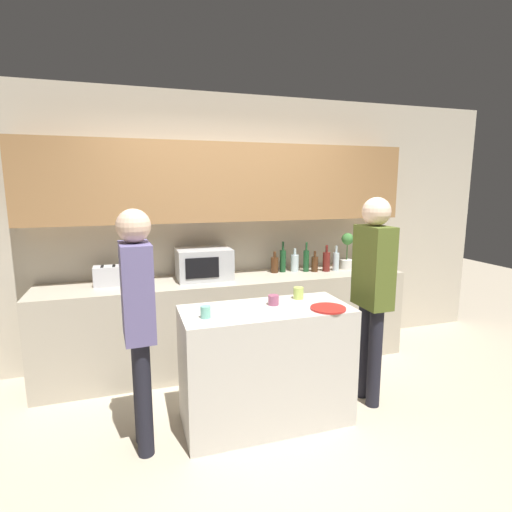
{
  "coord_description": "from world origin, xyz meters",
  "views": [
    {
      "loc": [
        -0.93,
        -2.34,
        1.8
      ],
      "look_at": [
        0.01,
        0.59,
        1.25
      ],
      "focal_mm": 28.0,
      "sensor_mm": 36.0,
      "label": 1
    }
  ],
  "objects_px": {
    "plate_on_island": "(328,308)",
    "toaster": "(109,276)",
    "bottle_6": "(336,261)",
    "cup_2": "(206,312)",
    "bottle_3": "(306,260)",
    "bottle_1": "(283,260)",
    "bottle_4": "(315,264)",
    "person_center": "(373,283)",
    "potted_plant": "(347,251)",
    "bottle_5": "(326,261)",
    "cup_1": "(273,300)",
    "microwave": "(204,264)",
    "person_left": "(138,311)",
    "bottle_0": "(275,264)",
    "bottle_2": "(295,263)",
    "cup_0": "(298,293)"
  },
  "relations": [
    {
      "from": "cup_0",
      "to": "bottle_0",
      "type": "bearing_deg",
      "value": 80.41
    },
    {
      "from": "person_left",
      "to": "cup_1",
      "type": "bearing_deg",
      "value": 93.28
    },
    {
      "from": "toaster",
      "to": "bottle_2",
      "type": "bearing_deg",
      "value": 1.51
    },
    {
      "from": "bottle_2",
      "to": "cup_0",
      "type": "distance_m",
      "value": 1.08
    },
    {
      "from": "cup_2",
      "to": "bottle_5",
      "type": "bearing_deg",
      "value": 37.03
    },
    {
      "from": "bottle_5",
      "to": "cup_1",
      "type": "height_order",
      "value": "bottle_5"
    },
    {
      "from": "bottle_3",
      "to": "plate_on_island",
      "type": "relative_size",
      "value": 1.21
    },
    {
      "from": "bottle_4",
      "to": "bottle_6",
      "type": "bearing_deg",
      "value": -5.71
    },
    {
      "from": "bottle_3",
      "to": "person_center",
      "type": "height_order",
      "value": "person_center"
    },
    {
      "from": "microwave",
      "to": "cup_2",
      "type": "bearing_deg",
      "value": -99.96
    },
    {
      "from": "bottle_6",
      "to": "cup_0",
      "type": "height_order",
      "value": "bottle_6"
    },
    {
      "from": "microwave",
      "to": "bottle_4",
      "type": "xyz_separation_m",
      "value": [
        1.18,
        -0.02,
        -0.07
      ]
    },
    {
      "from": "bottle_3",
      "to": "bottle_6",
      "type": "distance_m",
      "value": 0.33
    },
    {
      "from": "person_center",
      "to": "cup_0",
      "type": "bearing_deg",
      "value": 75.22
    },
    {
      "from": "toaster",
      "to": "bottle_6",
      "type": "height_order",
      "value": "bottle_6"
    },
    {
      "from": "bottle_2",
      "to": "bottle_4",
      "type": "distance_m",
      "value": 0.21
    },
    {
      "from": "plate_on_island",
      "to": "cup_1",
      "type": "relative_size",
      "value": 3.16
    },
    {
      "from": "toaster",
      "to": "person_left",
      "type": "height_order",
      "value": "person_left"
    },
    {
      "from": "cup_0",
      "to": "person_left",
      "type": "relative_size",
      "value": 0.06
    },
    {
      "from": "bottle_5",
      "to": "bottle_6",
      "type": "distance_m",
      "value": 0.11
    },
    {
      "from": "bottle_5",
      "to": "plate_on_island",
      "type": "bearing_deg",
      "value": -116.96
    },
    {
      "from": "toaster",
      "to": "bottle_0",
      "type": "bearing_deg",
      "value": 1.98
    },
    {
      "from": "cup_1",
      "to": "bottle_4",
      "type": "bearing_deg",
      "value": 50.52
    },
    {
      "from": "microwave",
      "to": "bottle_0",
      "type": "relative_size",
      "value": 2.31
    },
    {
      "from": "toaster",
      "to": "bottle_0",
      "type": "relative_size",
      "value": 1.15
    },
    {
      "from": "bottle_4",
      "to": "bottle_6",
      "type": "relative_size",
      "value": 0.82
    },
    {
      "from": "toaster",
      "to": "cup_1",
      "type": "distance_m",
      "value": 1.61
    },
    {
      "from": "person_center",
      "to": "bottle_4",
      "type": "bearing_deg",
      "value": -1.03
    },
    {
      "from": "bottle_6",
      "to": "bottle_4",
      "type": "bearing_deg",
      "value": 174.29
    },
    {
      "from": "bottle_6",
      "to": "cup_2",
      "type": "height_order",
      "value": "bottle_6"
    },
    {
      "from": "bottle_0",
      "to": "bottle_3",
      "type": "height_order",
      "value": "bottle_3"
    },
    {
      "from": "potted_plant",
      "to": "plate_on_island",
      "type": "distance_m",
      "value": 1.57
    },
    {
      "from": "bottle_3",
      "to": "bottle_1",
      "type": "bearing_deg",
      "value": 167.64
    },
    {
      "from": "plate_on_island",
      "to": "person_center",
      "type": "bearing_deg",
      "value": 19.4
    },
    {
      "from": "bottle_3",
      "to": "potted_plant",
      "type": "bearing_deg",
      "value": -0.72
    },
    {
      "from": "potted_plant",
      "to": "bottle_5",
      "type": "distance_m",
      "value": 0.29
    },
    {
      "from": "bottle_0",
      "to": "bottle_3",
      "type": "xyz_separation_m",
      "value": [
        0.34,
        -0.05,
        0.03
      ]
    },
    {
      "from": "plate_on_island",
      "to": "toaster",
      "type": "bearing_deg",
      "value": 140.79
    },
    {
      "from": "microwave",
      "to": "person_left",
      "type": "bearing_deg",
      "value": -119.23
    },
    {
      "from": "cup_0",
      "to": "person_left",
      "type": "distance_m",
      "value": 1.25
    },
    {
      "from": "toaster",
      "to": "bottle_0",
      "type": "xyz_separation_m",
      "value": [
        1.63,
        0.06,
        -0.0
      ]
    },
    {
      "from": "microwave",
      "to": "cup_1",
      "type": "relative_size",
      "value": 6.32
    },
    {
      "from": "potted_plant",
      "to": "plate_on_island",
      "type": "xyz_separation_m",
      "value": [
        -0.9,
        -1.27,
        -0.18
      ]
    },
    {
      "from": "person_center",
      "to": "bottle_2",
      "type": "bearing_deg",
      "value": 8.78
    },
    {
      "from": "cup_0",
      "to": "cup_1",
      "type": "bearing_deg",
      "value": -159.07
    },
    {
      "from": "plate_on_island",
      "to": "cup_0",
      "type": "bearing_deg",
      "value": 106.78
    },
    {
      "from": "person_left",
      "to": "bottle_2",
      "type": "bearing_deg",
      "value": 123.18
    },
    {
      "from": "bottle_0",
      "to": "person_left",
      "type": "bearing_deg",
      "value": -139.05
    },
    {
      "from": "plate_on_island",
      "to": "cup_0",
      "type": "height_order",
      "value": "cup_0"
    },
    {
      "from": "bottle_3",
      "to": "plate_on_island",
      "type": "height_order",
      "value": "bottle_3"
    }
  ]
}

